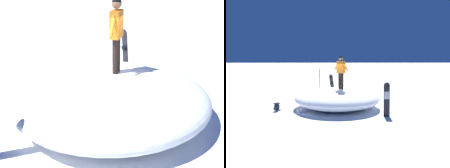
# 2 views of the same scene
# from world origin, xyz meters

# --- Properties ---
(ground) EXTENTS (240.00, 240.00, 0.00)m
(ground) POSITION_xyz_m (0.00, 0.00, 0.00)
(ground) COLOR white
(snow_mound) EXTENTS (5.54, 5.43, 1.11)m
(snow_mound) POSITION_xyz_m (-0.23, -0.18, 0.55)
(snow_mound) COLOR white
(snow_mound) RESTS_ON ground
(snowboarder_standing) EXTENTS (0.84, 0.80, 1.81)m
(snowboarder_standing) POSITION_xyz_m (-0.48, -0.39, 2.21)
(snowboarder_standing) COLOR black
(snowboarder_standing) RESTS_ON snow_mound
(snowboard_primary_upright) EXTENTS (0.17, 0.30, 1.64)m
(snowboard_primary_upright) POSITION_xyz_m (-2.15, -2.53, 0.85)
(snowboard_primary_upright) COLOR black
(snowboard_primary_upright) RESTS_ON ground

